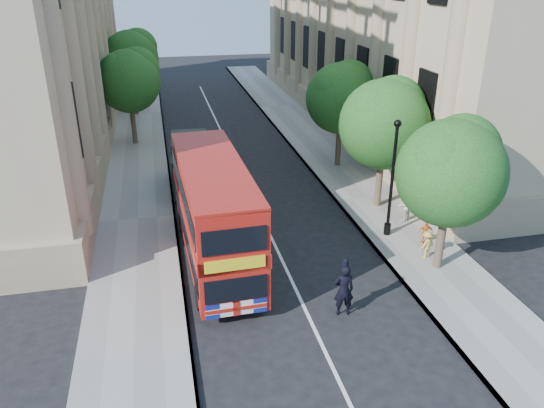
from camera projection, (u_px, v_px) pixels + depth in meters
ground at (318, 336)px, 17.06m from camera, size 120.00×120.00×0.00m
pavement_right at (368, 198)px, 27.08m from camera, size 3.50×80.00×0.12m
pavement_left at (138, 220)px, 24.81m from camera, size 3.50×80.00×0.12m
tree_right_near at (452, 167)px, 19.18m from camera, size 4.00×4.00×6.08m
tree_right_mid at (385, 119)px, 24.45m from camera, size 4.20×4.20×6.37m
tree_right_far at (342, 94)px, 29.84m from camera, size 4.00×4.00×6.15m
tree_left_far at (129, 77)px, 33.70m from camera, size 4.00×4.00×6.30m
tree_left_back at (131, 55)px, 40.72m from camera, size 4.20×4.20×6.65m
lamp_post at (392, 184)px, 22.37m from camera, size 0.32×0.32×5.16m
double_decker_bus at (214, 210)px, 20.53m from camera, size 2.64×8.91×4.08m
box_van at (191, 165)px, 27.92m from camera, size 2.16×4.77×2.67m
police_constable at (344, 290)px, 17.80m from camera, size 0.73×0.51×1.91m
woman_pedestrian at (404, 205)px, 24.31m from camera, size 0.94×0.87×1.56m
child_a at (426, 232)px, 22.37m from camera, size 0.66×0.41×1.06m
child_b at (427, 244)px, 21.26m from camera, size 0.85×0.66×1.16m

